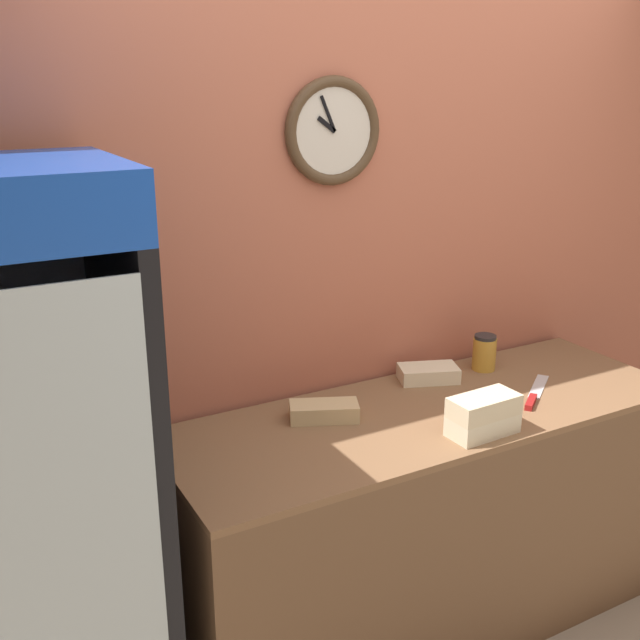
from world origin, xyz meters
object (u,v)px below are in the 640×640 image
(sandwich_flat_left, at_px, (324,411))
(condiment_jar, at_px, (484,353))
(beverage_cooler, at_px, (14,475))
(sandwich_stack_middle, at_px, (484,406))
(sandwich_flat_right, at_px, (428,373))
(chefs_knife, at_px, (534,396))
(sandwich_stack_bottom, at_px, (483,425))

(sandwich_flat_left, relative_size, condiment_jar, 1.79)
(beverage_cooler, bearing_deg, sandwich_stack_middle, -11.14)
(beverage_cooler, height_order, sandwich_flat_right, beverage_cooler)
(beverage_cooler, distance_m, chefs_knife, 1.82)
(sandwich_stack_bottom, distance_m, sandwich_flat_right, 0.48)
(sandwich_flat_right, relative_size, condiment_jar, 1.77)
(sandwich_stack_bottom, bearing_deg, sandwich_flat_right, 75.47)
(sandwich_stack_middle, distance_m, condiment_jar, 0.60)
(condiment_jar, bearing_deg, chefs_knife, -94.41)
(sandwich_stack_bottom, height_order, condiment_jar, condiment_jar)
(condiment_jar, bearing_deg, sandwich_flat_right, 177.07)
(sandwich_flat_left, bearing_deg, sandwich_flat_right, 11.25)
(sandwich_flat_left, height_order, chefs_knife, sandwich_flat_left)
(sandwich_stack_middle, relative_size, condiment_jar, 1.66)
(sandwich_stack_middle, distance_m, chefs_knife, 0.40)
(sandwich_flat_left, distance_m, condiment_jar, 0.81)
(beverage_cooler, distance_m, condiment_jar, 1.84)
(beverage_cooler, relative_size, sandwich_flat_left, 7.09)
(sandwich_flat_left, bearing_deg, chefs_knife, -15.95)
(sandwich_stack_middle, distance_m, sandwich_flat_right, 0.49)
(chefs_knife, height_order, condiment_jar, condiment_jar)
(sandwich_stack_middle, xyz_separation_m, sandwich_flat_right, (0.12, 0.46, -0.07))
(sandwich_flat_right, relative_size, chefs_knife, 0.84)
(chefs_knife, bearing_deg, sandwich_stack_middle, -159.76)
(chefs_knife, bearing_deg, sandwich_flat_left, 164.05)
(sandwich_flat_right, bearing_deg, condiment_jar, -2.93)
(sandwich_stack_middle, height_order, chefs_knife, sandwich_stack_middle)
(sandwich_flat_left, bearing_deg, condiment_jar, 6.53)
(beverage_cooler, xyz_separation_m, condiment_jar, (1.83, 0.17, -0.03))
(beverage_cooler, relative_size, chefs_knife, 6.01)
(beverage_cooler, height_order, chefs_knife, beverage_cooler)
(sandwich_stack_middle, relative_size, sandwich_flat_left, 0.93)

